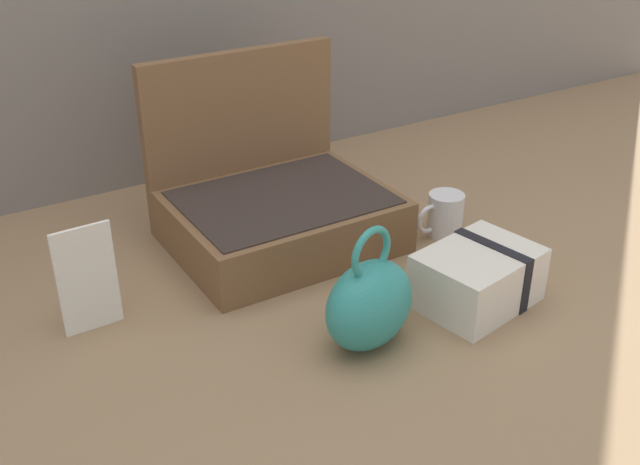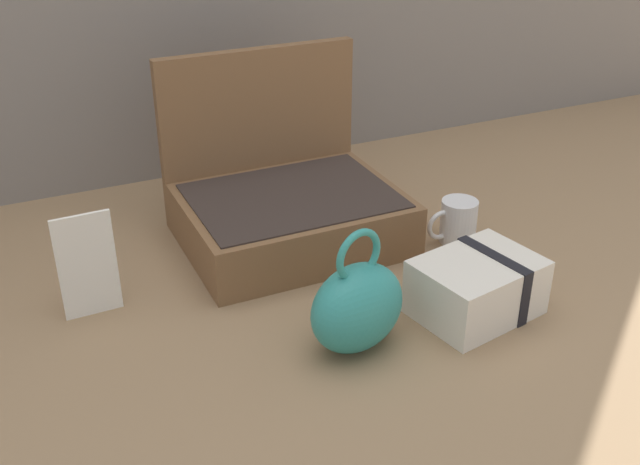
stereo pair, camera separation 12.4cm
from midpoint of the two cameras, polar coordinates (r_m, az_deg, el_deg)
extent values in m
plane|color=#8C6D4C|center=(1.30, 1.56, -4.02)|extent=(6.00, 6.00, 0.00)
cube|color=brown|center=(1.41, 0.45, 0.86)|extent=(0.39, 0.30, 0.10)
cube|color=#332823|center=(1.39, 0.45, 2.73)|extent=(0.36, 0.27, 0.00)
cube|color=brown|center=(1.50, -2.23, 7.46)|extent=(0.39, 0.02, 0.33)
ellipsoid|color=teal|center=(1.13, 6.09, -5.73)|extent=(0.18, 0.14, 0.14)
torus|color=teal|center=(1.08, 6.33, -1.80)|extent=(0.08, 0.03, 0.08)
cube|color=silver|center=(1.25, 14.54, -4.10)|extent=(0.21, 0.17, 0.09)
cube|color=black|center=(1.27, 15.53, -3.61)|extent=(0.05, 0.15, 0.10)
cylinder|color=silver|center=(1.46, 12.81, 0.78)|extent=(0.07, 0.07, 0.08)
torus|color=silver|center=(1.44, 11.57, 0.49)|extent=(0.06, 0.01, 0.06)
cube|color=white|center=(1.22, -14.38, -2.52)|extent=(0.09, 0.01, 0.18)
camera|label=1|loc=(0.06, -87.14, 1.53)|focal=42.47mm
camera|label=2|loc=(0.06, 92.86, -1.53)|focal=42.47mm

